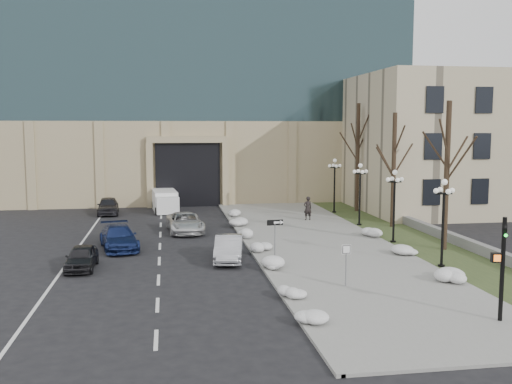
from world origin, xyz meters
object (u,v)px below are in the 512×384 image
lamppost_c (360,186)px  lamppost_d (335,178)px  car_b (229,248)px  car_e (108,206)px  one_way_sign (278,228)px  traffic_signal (501,271)px  car_a (82,257)px  pedestrian (308,208)px  lamppost_a (443,211)px  car_d (185,223)px  car_c (119,237)px  box_truck (165,201)px  keep_sign (346,256)px  lamppost_b (394,196)px

lamppost_c → lamppost_d: size_ratio=1.00×
car_b → car_e: 20.48m
car_b → one_way_sign: (2.52, -1.43, 1.36)m
lamppost_d → traffic_signal: bearing=-93.9°
car_a → lamppost_d: lamppost_d is taller
pedestrian → lamppost_a: (3.29, -15.82, 2.02)m
car_d → one_way_sign: one_way_sign is taller
car_d → lamppost_c: 13.28m
pedestrian → car_c: bearing=19.1°
lamppost_d → car_a: bearing=-138.5°
box_truck → traffic_signal: size_ratio=1.42×
car_e → car_a: bearing=-92.2°
car_c → traffic_signal: bearing=-57.5°
one_way_sign → lamppost_a: bearing=-19.1°
keep_sign → traffic_signal: traffic_signal is taller
car_a → lamppost_d: (18.82, 16.64, 2.45)m
car_e → car_d: bearing=-60.6°
car_b → car_d: bearing=111.2°
box_truck → lamppost_b: size_ratio=1.23×
lamppost_b → lamppost_c: 6.50m
box_truck → lamppost_a: (14.46, -23.31, 2.20)m
traffic_signal → lamppost_d: lamppost_d is taller
car_d → one_way_sign: size_ratio=2.03×
car_e → lamppost_d: (19.30, -2.70, 2.34)m
keep_sign → lamppost_a: lamppost_a is taller
lamppost_a → car_d: bearing=136.0°
car_a → box_truck: size_ratio=0.63×
one_way_sign → lamppost_c: 13.85m
box_truck → one_way_sign: one_way_sign is taller
car_a → car_b: bearing=5.5°
car_b → lamppost_c: size_ratio=0.90×
car_c → lamppost_b: (17.27, -1.16, 2.35)m
car_d → lamppost_c: lamppost_c is taller
keep_sign → lamppost_c: 17.03m
car_d → traffic_signal: 23.76m
car_b → box_truck: box_truck is taller
car_d → lamppost_a: size_ratio=1.06×
lamppost_c → car_b: bearing=-139.1°
car_a → traffic_signal: 20.34m
car_c → one_way_sign: size_ratio=1.98×
lamppost_a → lamppost_c: size_ratio=1.00×
car_a → lamppost_d: 25.24m
car_a → traffic_signal: (16.92, -11.20, 1.42)m
lamppost_c → lamppost_d: same height
one_way_sign → lamppost_d: 19.40m
car_a → box_truck: 20.92m
one_way_sign → lamppost_d: lamppost_d is taller
car_c → lamppost_c: lamppost_c is taller
lamppost_b → car_b: bearing=-164.7°
car_a → traffic_signal: size_ratio=0.89×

